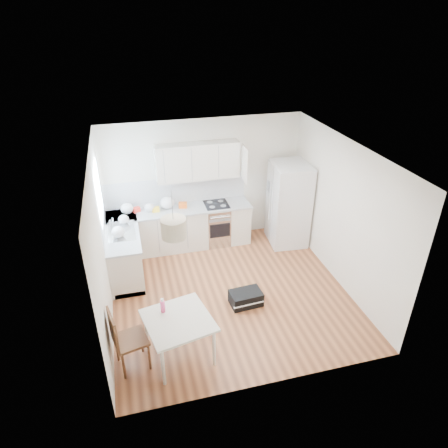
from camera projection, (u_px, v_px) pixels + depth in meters
name	position (u px, v px, depth m)	size (l,w,h in m)	color
floor	(229.00, 292.00, 7.38)	(4.20, 4.20, 0.00)	brown
ceiling	(231.00, 151.00, 6.07)	(4.20, 4.20, 0.00)	white
wall_back	(204.00, 182.00, 8.50)	(4.20, 4.20, 0.00)	white
wall_left	(101.00, 245.00, 6.26)	(4.20, 4.20, 0.00)	white
wall_right	(342.00, 214.00, 7.19)	(4.20, 4.20, 0.00)	white
window_glassblock	(99.00, 193.00, 7.04)	(0.02, 1.00, 1.00)	#BFE0F9
cabinets_back	(180.00, 229.00, 8.56)	(3.00, 0.60, 0.88)	beige
cabinets_left	(124.00, 251.00, 7.78)	(0.60, 1.80, 0.88)	beige
counter_back	(179.00, 210.00, 8.33)	(3.02, 0.64, 0.04)	#A8AAAD
counter_left	(122.00, 231.00, 7.56)	(0.64, 1.82, 0.04)	#A8AAAD
backsplash_back	(176.00, 191.00, 8.43)	(3.00, 0.01, 0.58)	white
backsplash_left	(103.00, 218.00, 7.34)	(0.01, 1.80, 0.58)	white
upper_cabinets	(198.00, 161.00, 8.08)	(1.70, 0.32, 0.75)	beige
range_oven	(217.00, 224.00, 8.73)	(0.50, 0.61, 0.88)	#B8BBBD
sink	(122.00, 231.00, 7.51)	(0.50, 0.80, 0.16)	#B8BBBD
refrigerator	(289.00, 204.00, 8.58)	(0.86, 0.90, 1.80)	white
dining_table	(178.00, 323.00, 5.73)	(1.08, 1.08, 0.72)	beige
dining_chair	(131.00, 338.00, 5.65)	(0.44, 0.44, 1.04)	#4D2F17
drink_bottle	(163.00, 305.00, 5.78)	(0.07, 0.07, 0.24)	#EA4180
gym_bag	(246.00, 298.00, 7.03)	(0.55, 0.36, 0.25)	black
pendant_lamp	(174.00, 228.00, 5.05)	(0.33, 0.33, 0.26)	beige
grocery_bag_a	(127.00, 209.00, 8.08)	(0.26, 0.22, 0.23)	white
grocery_bag_b	(150.00, 208.00, 8.16)	(0.21, 0.18, 0.19)	white
grocery_bag_c	(167.00, 203.00, 8.27)	(0.29, 0.25, 0.26)	white
grocery_bag_d	(124.00, 219.00, 7.72)	(0.20, 0.17, 0.18)	white
grocery_bag_e	(118.00, 232.00, 7.27)	(0.24, 0.20, 0.22)	white
snack_orange	(183.00, 205.00, 8.35)	(0.17, 0.11, 0.12)	#D65013
snack_yellow	(156.00, 209.00, 8.19)	(0.15, 0.09, 0.10)	yellow
snack_red	(136.00, 210.00, 8.18)	(0.15, 0.09, 0.10)	red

